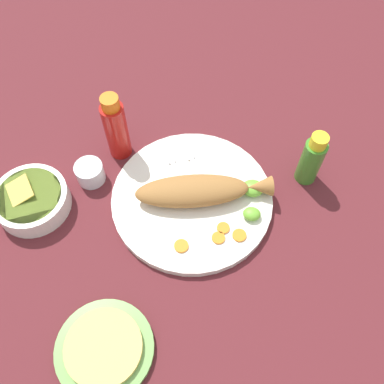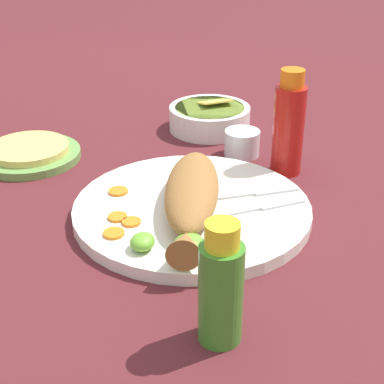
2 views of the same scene
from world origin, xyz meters
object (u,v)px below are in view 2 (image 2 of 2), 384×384
Objects in this scene: hot_sauce_bottle_red at (289,126)px; salt_cup at (242,144)px; main_plate at (192,210)px; fork_far at (254,208)px; fried_fish at (191,194)px; fork_near at (248,194)px; tortilla_plate at (29,155)px; guacamole_bowl at (210,117)px; hot_sauce_bottle_green at (221,287)px.

salt_cup is at bearing 58.30° from hot_sauce_bottle_red.
fork_far is (0.01, -0.09, 0.01)m from main_plate.
fried_fish is at bearing 157.98° from fork_far.
salt_cup is (0.18, 0.04, -0.00)m from fork_near.
fried_fish reaches higher than main_plate.
fork_far reaches higher than main_plate.
fork_near is at bearing -56.92° from main_plate.
tortilla_plate is (-0.11, 0.36, -0.01)m from salt_cup.
fork_far is 0.19m from hot_sauce_bottle_red.
fried_fish reaches higher than fork_near.
guacamole_bowl is (0.11, 0.08, 0.01)m from salt_cup.
main_plate is 1.17× the size of fried_fish.
hot_sauce_bottle_red is 1.11× the size of guacamole_bowl.
main_plate is at bearing 171.30° from salt_cup.
hot_sauce_bottle_green is at bearing 176.36° from hot_sauce_bottle_red.
hot_sauce_bottle_green is at bearing -173.37° from salt_cup.
fork_near is 0.31m from guacamole_bowl.
fried_fish is at bearing 20.77° from hot_sauce_bottle_green.
fried_fish reaches higher than salt_cup.
fried_fish is 4.71× the size of salt_cup.
fork_far is at bearing -87.29° from fried_fish.
fork_far is 0.23m from salt_cup.
fork_far is at bearing -166.39° from salt_cup.
fried_fish is at bearing 172.39° from salt_cup.
fork_far is 1.13× the size of hot_sauce_bottle_green.
fork_far is at bearing -105.84° from tortilla_plate.
hot_sauce_bottle_green is 0.48m from salt_cup.
fried_fish is at bearing 149.27° from hot_sauce_bottle_red.
tortilla_plate is at bearing 106.56° from salt_cup.
salt_cup reaches higher than fork_far.
hot_sauce_bottle_green reaches higher than fork_near.
hot_sauce_bottle_green reaches higher than fork_far.
hot_sauce_bottle_green reaches higher than main_plate.
main_plate is 0.09m from fork_far.
salt_cup is (0.24, -0.03, -0.02)m from fried_fish.
hot_sauce_bottle_green reaches higher than fried_fish.
guacamole_bowl is at bearing 83.56° from fork_near.
guacamole_bowl reaches higher than tortilla_plate.
main_plate is 2.15× the size of fork_far.
hot_sauce_bottle_red is 1.24× the size of hot_sauce_bottle_green.
fork_near is 1.19× the size of hot_sauce_bottle_green.
hot_sauce_bottle_red is 0.42m from hot_sauce_bottle_green.
salt_cup is (0.47, 0.05, -0.05)m from hot_sauce_bottle_green.
guacamole_bowl is at bearing 7.91° from main_plate.
fried_fish is 0.10m from fork_near.
fried_fish is 1.74× the size of fork_near.
fork_near is 0.30m from hot_sauce_bottle_green.
fried_fish is 0.25m from hot_sauce_bottle_green.
fork_near is at bearing -157.25° from guacamole_bowl.
hot_sauce_bottle_red is at bearing -40.98° from fried_fish.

